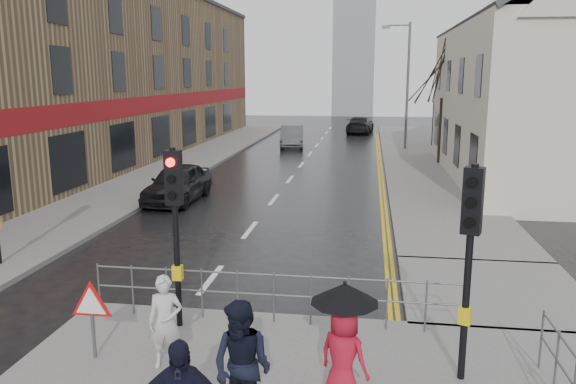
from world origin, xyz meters
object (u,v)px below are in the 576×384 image
(pedestrian_with_umbrella, at_px, (344,337))
(car_mid, at_px, (292,136))
(pedestrian_a, at_px, (165,322))
(car_parked, at_px, (178,183))
(pedestrian_b, at_px, (242,367))

(pedestrian_with_umbrella, height_order, car_mid, pedestrian_with_umbrella)
(car_mid, bearing_deg, pedestrian_a, -92.83)
(pedestrian_with_umbrella, height_order, car_parked, pedestrian_with_umbrella)
(pedestrian_a, relative_size, pedestrian_with_umbrella, 0.82)
(pedestrian_a, xyz_separation_m, pedestrian_b, (1.60, -1.46, 0.13))
(pedestrian_a, bearing_deg, car_mid, 82.46)
(car_parked, xyz_separation_m, car_mid, (2.02, 17.67, -0.00))
(pedestrian_with_umbrella, distance_m, car_parked, 14.97)
(pedestrian_with_umbrella, bearing_deg, car_parked, 117.99)
(pedestrian_b, height_order, pedestrian_with_umbrella, pedestrian_with_umbrella)
(pedestrian_with_umbrella, relative_size, car_mid, 0.42)
(pedestrian_a, height_order, pedestrian_b, pedestrian_b)
(pedestrian_with_umbrella, relative_size, car_parked, 0.44)
(pedestrian_a, xyz_separation_m, car_mid, (-2.11, 30.12, -0.18))
(pedestrian_a, relative_size, car_parked, 0.36)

